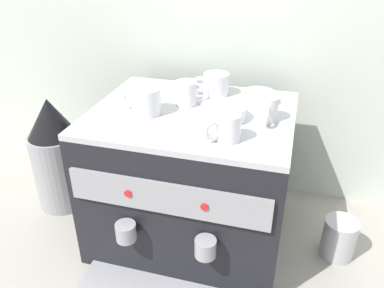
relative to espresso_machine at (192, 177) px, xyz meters
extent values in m
plane|color=#9E998E|center=(0.00, 0.00, -0.22)|extent=(4.00, 4.00, 0.00)
cube|color=silver|center=(0.00, 0.35, 0.36)|extent=(2.80, 0.03, 1.15)
cube|color=black|center=(0.00, 0.00, -0.01)|extent=(0.58, 0.47, 0.43)
cube|color=#B7B7BC|center=(0.00, 0.00, 0.22)|extent=(0.58, 0.47, 0.02)
cube|color=#939399|center=(0.00, -0.23, 0.09)|extent=(0.53, 0.01, 0.09)
cylinder|color=red|center=(-0.10, -0.24, 0.09)|extent=(0.02, 0.01, 0.02)
cylinder|color=red|center=(0.10, -0.24, 0.09)|extent=(0.02, 0.01, 0.02)
cylinder|color=#939399|center=(-0.11, -0.26, -0.03)|extent=(0.06, 0.06, 0.05)
cylinder|color=#939399|center=(0.11, -0.26, -0.03)|extent=(0.06, 0.06, 0.05)
cylinder|color=white|center=(-0.12, -0.04, 0.26)|extent=(0.08, 0.08, 0.08)
torus|color=white|center=(-0.17, -0.04, 0.26)|extent=(0.06, 0.02, 0.06)
cylinder|color=white|center=(0.13, -0.14, 0.26)|extent=(0.06, 0.06, 0.07)
torus|color=white|center=(0.10, -0.16, 0.26)|extent=(0.05, 0.04, 0.05)
cylinder|color=white|center=(-0.03, 0.05, 0.26)|extent=(0.06, 0.06, 0.07)
torus|color=white|center=(0.01, 0.06, 0.26)|extent=(0.05, 0.03, 0.05)
cylinder|color=white|center=(0.21, 0.00, 0.26)|extent=(0.06, 0.06, 0.07)
torus|color=white|center=(0.21, -0.04, 0.26)|extent=(0.02, 0.05, 0.05)
cylinder|color=white|center=(0.04, 0.15, 0.26)|extent=(0.08, 0.08, 0.07)
torus|color=white|center=(-0.01, 0.13, 0.26)|extent=(0.05, 0.03, 0.05)
cylinder|color=silver|center=(0.10, -0.02, 0.24)|extent=(0.12, 0.12, 0.04)
cylinder|color=silver|center=(0.10, -0.02, 0.23)|extent=(0.07, 0.07, 0.01)
cylinder|color=silver|center=(0.17, 0.12, 0.24)|extent=(0.09, 0.09, 0.04)
cylinder|color=silver|center=(0.17, 0.12, 0.23)|extent=(0.05, 0.05, 0.01)
cylinder|color=#939399|center=(-0.51, 0.03, -0.08)|extent=(0.18, 0.18, 0.28)
cone|color=black|center=(-0.51, 0.03, 0.13)|extent=(0.17, 0.17, 0.13)
cylinder|color=#B7B7BC|center=(0.47, 0.02, -0.15)|extent=(0.10, 0.10, 0.13)
camera|label=1|loc=(0.28, -0.98, 0.68)|focal=36.34mm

